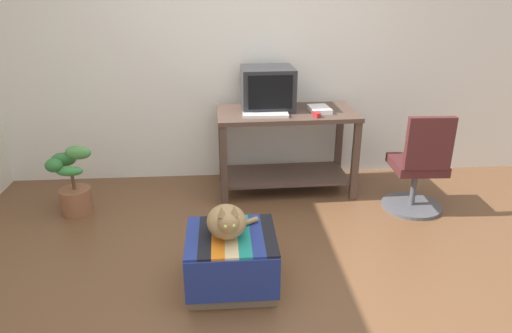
{
  "coord_description": "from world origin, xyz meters",
  "views": [
    {
      "loc": [
        -0.23,
        -2.45,
        1.9
      ],
      "look_at": [
        0.02,
        0.85,
        0.55
      ],
      "focal_mm": 32.47,
      "sensor_mm": 36.0,
      "label": 1
    }
  ],
  "objects_px": {
    "ottoman_with_blanket": "(232,261)",
    "cat": "(227,222)",
    "tv_monitor": "(268,89)",
    "potted_plant": "(73,184)",
    "office_chair": "(419,170)",
    "book": "(319,109)",
    "keyboard": "(266,115)",
    "desk": "(286,137)",
    "stapler": "(316,114)"
  },
  "relations": [
    {
      "from": "ottoman_with_blanket",
      "to": "office_chair",
      "type": "distance_m",
      "value": 1.9
    },
    {
      "from": "keyboard",
      "to": "office_chair",
      "type": "height_order",
      "value": "office_chair"
    },
    {
      "from": "potted_plant",
      "to": "stapler",
      "type": "height_order",
      "value": "stapler"
    },
    {
      "from": "potted_plant",
      "to": "stapler",
      "type": "bearing_deg",
      "value": 3.75
    },
    {
      "from": "cat",
      "to": "office_chair",
      "type": "distance_m",
      "value": 1.92
    },
    {
      "from": "potted_plant",
      "to": "office_chair",
      "type": "height_order",
      "value": "office_chair"
    },
    {
      "from": "desk",
      "to": "potted_plant",
      "type": "xyz_separation_m",
      "value": [
        -1.88,
        -0.34,
        -0.26
      ]
    },
    {
      "from": "tv_monitor",
      "to": "book",
      "type": "relative_size",
      "value": 1.98
    },
    {
      "from": "keyboard",
      "to": "potted_plant",
      "type": "xyz_separation_m",
      "value": [
        -1.67,
        -0.19,
        -0.52
      ]
    },
    {
      "from": "book",
      "to": "stapler",
      "type": "bearing_deg",
      "value": -115.37
    },
    {
      "from": "potted_plant",
      "to": "office_chair",
      "type": "relative_size",
      "value": 0.69
    },
    {
      "from": "desk",
      "to": "ottoman_with_blanket",
      "type": "height_order",
      "value": "desk"
    },
    {
      "from": "book",
      "to": "cat",
      "type": "relative_size",
      "value": 0.67
    },
    {
      "from": "tv_monitor",
      "to": "stapler",
      "type": "bearing_deg",
      "value": -38.39
    },
    {
      "from": "keyboard",
      "to": "cat",
      "type": "height_order",
      "value": "keyboard"
    },
    {
      "from": "keyboard",
      "to": "potted_plant",
      "type": "relative_size",
      "value": 0.65
    },
    {
      "from": "book",
      "to": "stapler",
      "type": "distance_m",
      "value": 0.17
    },
    {
      "from": "tv_monitor",
      "to": "book",
      "type": "distance_m",
      "value": 0.51
    },
    {
      "from": "keyboard",
      "to": "cat",
      "type": "distance_m",
      "value": 1.43
    },
    {
      "from": "ottoman_with_blanket",
      "to": "office_chair",
      "type": "height_order",
      "value": "office_chair"
    },
    {
      "from": "tv_monitor",
      "to": "ottoman_with_blanket",
      "type": "xyz_separation_m",
      "value": [
        -0.39,
        -1.59,
        -0.77
      ]
    },
    {
      "from": "desk",
      "to": "cat",
      "type": "relative_size",
      "value": 3.52
    },
    {
      "from": "desk",
      "to": "potted_plant",
      "type": "height_order",
      "value": "desk"
    },
    {
      "from": "keyboard",
      "to": "cat",
      "type": "bearing_deg",
      "value": -103.19
    },
    {
      "from": "tv_monitor",
      "to": "keyboard",
      "type": "height_order",
      "value": "tv_monitor"
    },
    {
      "from": "tv_monitor",
      "to": "ottoman_with_blanket",
      "type": "relative_size",
      "value": 0.84
    },
    {
      "from": "ottoman_with_blanket",
      "to": "cat",
      "type": "xyz_separation_m",
      "value": [
        -0.02,
        -0.01,
        0.3
      ]
    },
    {
      "from": "keyboard",
      "to": "ottoman_with_blanket",
      "type": "relative_size",
      "value": 0.7
    },
    {
      "from": "stapler",
      "to": "cat",
      "type": "bearing_deg",
      "value": -134.7
    },
    {
      "from": "tv_monitor",
      "to": "potted_plant",
      "type": "relative_size",
      "value": 0.78
    },
    {
      "from": "keyboard",
      "to": "ottoman_with_blanket",
      "type": "bearing_deg",
      "value": -102.41
    },
    {
      "from": "potted_plant",
      "to": "stapler",
      "type": "distance_m",
      "value": 2.18
    },
    {
      "from": "desk",
      "to": "ottoman_with_blanket",
      "type": "bearing_deg",
      "value": -111.86
    },
    {
      "from": "keyboard",
      "to": "ottoman_with_blanket",
      "type": "height_order",
      "value": "keyboard"
    },
    {
      "from": "desk",
      "to": "tv_monitor",
      "type": "height_order",
      "value": "tv_monitor"
    },
    {
      "from": "office_chair",
      "to": "stapler",
      "type": "bearing_deg",
      "value": -18.95
    },
    {
      "from": "desk",
      "to": "ottoman_with_blanket",
      "type": "distance_m",
      "value": 1.62
    },
    {
      "from": "desk",
      "to": "stapler",
      "type": "height_order",
      "value": "stapler"
    },
    {
      "from": "desk",
      "to": "keyboard",
      "type": "bearing_deg",
      "value": -145.89
    },
    {
      "from": "tv_monitor",
      "to": "office_chair",
      "type": "height_order",
      "value": "tv_monitor"
    },
    {
      "from": "office_chair",
      "to": "stapler",
      "type": "xyz_separation_m",
      "value": [
        -0.84,
        0.33,
        0.41
      ]
    },
    {
      "from": "cat",
      "to": "office_chair",
      "type": "relative_size",
      "value": 0.41
    },
    {
      "from": "book",
      "to": "potted_plant",
      "type": "relative_size",
      "value": 0.4
    },
    {
      "from": "cat",
      "to": "potted_plant",
      "type": "xyz_separation_m",
      "value": [
        -1.3,
        1.16,
        -0.22
      ]
    },
    {
      "from": "keyboard",
      "to": "stapler",
      "type": "bearing_deg",
      "value": -4.49
    },
    {
      "from": "desk",
      "to": "potted_plant",
      "type": "bearing_deg",
      "value": -171.24
    },
    {
      "from": "book",
      "to": "keyboard",
      "type": "bearing_deg",
      "value": -172.63
    },
    {
      "from": "book",
      "to": "office_chair",
      "type": "distance_m",
      "value": 1.01
    },
    {
      "from": "desk",
      "to": "potted_plant",
      "type": "relative_size",
      "value": 2.07
    },
    {
      "from": "keyboard",
      "to": "cat",
      "type": "xyz_separation_m",
      "value": [
        -0.37,
        -1.35,
        -0.3
      ]
    }
  ]
}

